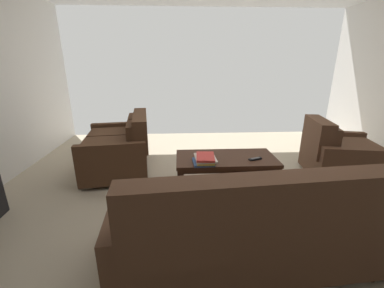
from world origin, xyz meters
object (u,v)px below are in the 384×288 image
Objects in this scene: coffee_table at (226,162)px; armchair_side at (338,155)px; book_stack at (205,159)px; sofa_main at (251,224)px; tv_remote at (255,159)px; loveseat_near at (121,147)px.

armchair_side is at bearing -172.60° from coffee_table.
book_stack is at bearing 12.00° from armchair_side.
book_stack is at bearing -76.56° from sofa_main.
sofa_main is 1.76× the size of coffee_table.
sofa_main is 1.04m from book_stack.
coffee_table is (-0.03, -1.19, -0.00)m from sofa_main.
coffee_table is 3.65× the size of book_stack.
book_stack is 1.95× the size of tv_remote.
armchair_side is 3.06× the size of book_stack.
sofa_main is at bearing 103.44° from book_stack.
tv_remote is (1.20, 0.30, 0.09)m from armchair_side.
sofa_main reaches higher than book_stack.
loveseat_near is 1.40m from book_stack.
armchair_side is 1.25m from tv_remote.
sofa_main is 1.15m from tv_remote.
tv_remote is (-0.36, -1.09, 0.07)m from sofa_main.
tv_remote is at bearing 14.06° from armchair_side.
coffee_table is at bearing 7.40° from armchair_side.
sofa_main is 1.61× the size of loveseat_near.
coffee_table is (-1.39, 0.65, 0.01)m from loveseat_near.
sofa_main is 1.19m from coffee_table.
armchair_side reaches higher than coffee_table.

